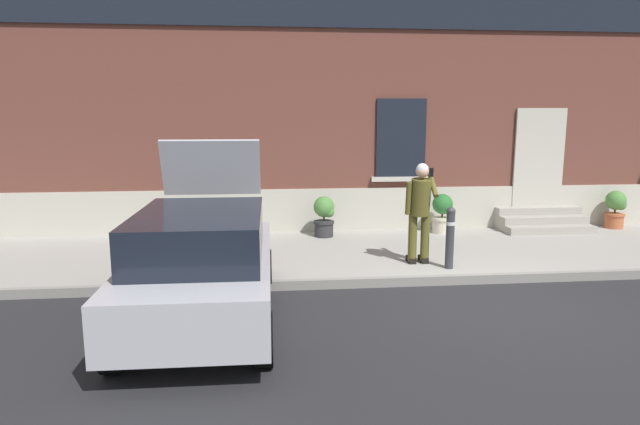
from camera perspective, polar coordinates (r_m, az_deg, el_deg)
The scene contains 13 objects.
ground_plane at distance 8.42m, azimuth 16.81°, elevation -9.03°, with size 80.00×80.00×0.00m, color #232326.
sidewalk at distance 10.92m, azimuth 11.20°, elevation -3.99°, with size 24.00×3.60×0.15m, color #99968E.
curb_edge at distance 9.22m, azimuth 14.59°, elevation -6.74°, with size 24.00×0.12×0.15m, color gray.
building_facade at distance 13.04m, azimuth 8.50°, elevation 14.51°, with size 24.00×1.52×7.50m.
entrance_stoop at distance 13.32m, azimuth 22.03°, elevation -0.86°, with size 1.96×0.96×0.48m.
hatchback_car_silver at distance 7.32m, azimuth -12.10°, elevation -5.14°, with size 1.83×4.08×2.34m.
bollard_near_person at distance 9.41m, azimuth 13.35°, elevation -2.35°, with size 0.15×0.15×1.04m.
bollard_far_left at distance 8.90m, azimuth -8.48°, elevation -2.89°, with size 0.15×0.15×1.04m.
person_on_phone at distance 9.52m, azimuth 10.36°, elevation 0.59°, with size 0.51×0.48×1.75m.
planter_olive at distance 11.58m, azimuth -12.47°, elevation -0.55°, with size 0.44×0.44×0.86m.
planter_charcoal at distance 11.59m, azimuth 0.45°, elevation -0.30°, with size 0.44×0.44×0.86m.
planter_cream at distance 12.24m, azimuth 12.62°, elevation 0.01°, with size 0.44×0.44×0.86m.
planter_terracotta at distance 14.18m, azimuth 28.35°, elevation 0.39°, with size 0.44×0.44×0.86m.
Camera 1 is at (-3.18, -7.32, 2.69)m, focal length 30.82 mm.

